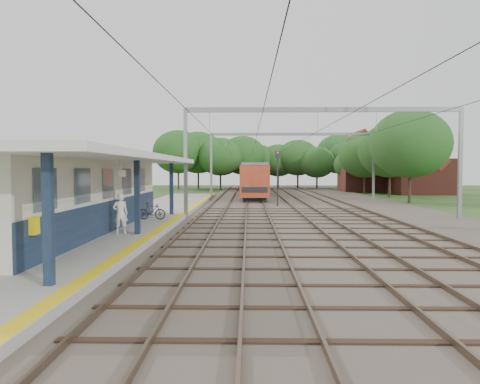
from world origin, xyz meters
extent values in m
plane|color=#2D4C1E|center=(0.00, 0.00, 0.00)|extent=(160.00, 160.00, 0.00)
cube|color=#473D33|center=(4.00, 30.00, 0.05)|extent=(18.00, 90.00, 0.10)
cube|color=gray|center=(-7.50, 14.00, 0.17)|extent=(5.00, 52.00, 0.35)
cube|color=yellow|center=(-5.25, 14.00, 0.35)|extent=(0.45, 52.00, 0.01)
cube|color=beige|center=(-8.90, 7.00, 2.05)|extent=(3.20, 18.00, 3.40)
cube|color=#122038|center=(-7.28, 7.00, 1.05)|extent=(0.06, 18.00, 1.40)
cube|color=slate|center=(-7.27, 7.00, 2.55)|extent=(0.05, 16.00, 1.30)
cube|color=yellow|center=(-7.18, -1.00, 1.55)|extent=(0.18, 0.38, 0.50)
cube|color=#122038|center=(-5.90, -3.00, 1.95)|extent=(0.22, 0.22, 3.20)
cube|color=#122038|center=(-5.90, 6.00, 1.95)|extent=(0.22, 0.22, 3.20)
cube|color=#122038|center=(-5.90, 15.00, 1.95)|extent=(0.22, 0.22, 3.20)
cube|color=silver|center=(-7.80, 6.00, 3.67)|extent=(6.40, 20.00, 0.24)
cube|color=white|center=(-6.00, 4.00, 3.00)|extent=(0.06, 0.85, 0.26)
cube|color=brown|center=(-4.22, 30.00, 0.17)|extent=(0.07, 88.00, 0.15)
cube|color=brown|center=(-2.78, 30.00, 0.17)|extent=(0.07, 88.00, 0.15)
cube|color=brown|center=(-1.22, 30.00, 0.17)|extent=(0.07, 88.00, 0.15)
cube|color=brown|center=(0.22, 30.00, 0.17)|extent=(0.07, 88.00, 0.15)
cube|color=brown|center=(2.48, 30.00, 0.17)|extent=(0.07, 88.00, 0.15)
cube|color=brown|center=(3.92, 30.00, 0.17)|extent=(0.07, 88.00, 0.15)
cube|color=brown|center=(6.08, 30.00, 0.17)|extent=(0.07, 88.00, 0.15)
cube|color=brown|center=(7.52, 30.00, 0.17)|extent=(0.07, 88.00, 0.15)
cube|color=gray|center=(-5.00, 15.00, 3.50)|extent=(0.22, 0.22, 7.00)
cube|color=gray|center=(12.00, 15.00, 3.50)|extent=(0.22, 0.22, 7.00)
cube|color=gray|center=(3.50, 15.00, 6.85)|extent=(17.00, 0.20, 0.30)
cube|color=gray|center=(-5.00, 35.00, 3.50)|extent=(0.22, 0.22, 7.00)
cube|color=gray|center=(12.00, 35.00, 3.50)|extent=(0.22, 0.22, 7.00)
cube|color=gray|center=(3.50, 35.00, 6.85)|extent=(17.00, 0.20, 0.30)
cylinder|color=black|center=(-3.50, 30.00, 5.50)|extent=(0.02, 88.00, 0.02)
cylinder|color=black|center=(-0.50, 30.00, 5.50)|extent=(0.02, 88.00, 0.02)
cylinder|color=black|center=(3.20, 30.00, 5.50)|extent=(0.02, 88.00, 0.02)
cylinder|color=black|center=(6.80, 30.00, 5.50)|extent=(0.02, 88.00, 0.02)
cylinder|color=#382619|center=(-10.00, 61.00, 1.44)|extent=(0.28, 0.28, 2.88)
ellipsoid|color=#274D1B|center=(-10.00, 61.00, 4.96)|extent=(6.72, 6.72, 5.76)
cylinder|color=#382619|center=(-4.00, 63.00, 1.26)|extent=(0.28, 0.28, 2.52)
ellipsoid|color=#274D1B|center=(-4.00, 63.00, 4.34)|extent=(5.88, 5.88, 5.04)
cylinder|color=#382619|center=(2.00, 60.00, 1.62)|extent=(0.28, 0.28, 3.24)
ellipsoid|color=#274D1B|center=(2.00, 60.00, 5.58)|extent=(7.56, 7.56, 6.48)
cylinder|color=#382619|center=(8.00, 62.00, 1.35)|extent=(0.28, 0.28, 2.70)
ellipsoid|color=#274D1B|center=(8.00, 62.00, 4.65)|extent=(6.30, 6.30, 5.40)
cylinder|color=#382619|center=(14.50, 38.00, 1.26)|extent=(0.28, 0.28, 2.52)
ellipsoid|color=#274D1B|center=(14.50, 38.00, 4.34)|extent=(5.88, 5.88, 5.04)
cylinder|color=#382619|center=(15.00, 54.00, 1.44)|extent=(0.28, 0.28, 2.88)
ellipsoid|color=#274D1B|center=(15.00, 54.00, 4.96)|extent=(6.72, 6.72, 5.76)
cube|color=brown|center=(21.00, 46.00, 2.25)|extent=(7.00, 6.00, 4.50)
cube|color=maroon|center=(21.00, 46.00, 5.40)|extent=(4.99, 6.12, 4.99)
cube|color=brown|center=(16.00, 52.00, 2.50)|extent=(8.00, 6.00, 5.00)
cube|color=maroon|center=(16.00, 52.00, 5.90)|extent=(5.52, 6.12, 5.52)
imported|color=silver|center=(-6.66, 6.06, 1.24)|extent=(0.74, 0.60, 1.77)
imported|color=black|center=(-6.49, 11.87, 0.82)|extent=(1.57, 0.50, 0.93)
cube|color=black|center=(-0.50, 37.26, 0.32)|extent=(2.22, 15.87, 0.44)
cube|color=#A23318|center=(-0.50, 37.26, 2.05)|extent=(2.78, 17.25, 3.00)
cube|color=black|center=(-0.50, 37.26, 2.35)|extent=(2.82, 15.87, 0.86)
cube|color=slate|center=(-0.50, 37.26, 3.67)|extent=(2.56, 17.25, 0.28)
cube|color=black|center=(-0.50, 55.11, 0.32)|extent=(2.22, 15.87, 0.44)
cube|color=#A23318|center=(-0.50, 55.11, 2.05)|extent=(2.78, 17.25, 3.00)
cube|color=black|center=(-0.50, 55.11, 2.35)|extent=(2.82, 15.87, 0.86)
cube|color=slate|center=(-0.50, 55.11, 3.67)|extent=(2.56, 17.25, 0.28)
cylinder|color=black|center=(1.35, 24.98, 2.16)|extent=(0.16, 0.16, 4.31)
cube|color=black|center=(1.35, 24.98, 4.41)|extent=(0.37, 0.31, 0.59)
sphere|color=red|center=(1.35, 24.88, 4.56)|extent=(0.15, 0.15, 0.15)
camera|label=1|loc=(-1.07, -14.12, 3.15)|focal=35.00mm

